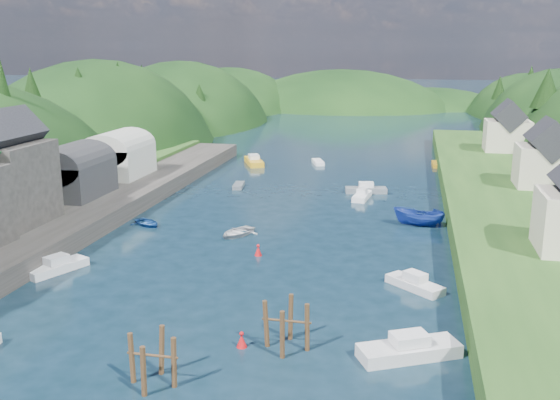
% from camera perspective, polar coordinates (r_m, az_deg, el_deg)
% --- Properties ---
extents(ground, '(600.00, 600.00, 0.00)m').
position_cam_1_polar(ground, '(85.17, 3.09, 0.87)').
color(ground, black).
rests_on(ground, ground).
extents(hillside_left, '(44.00, 245.56, 52.00)m').
position_cam_1_polar(hillside_left, '(124.61, -15.94, 0.75)').
color(hillside_left, black).
rests_on(hillside_left, ground).
extents(far_hills, '(103.00, 68.00, 44.00)m').
position_cam_1_polar(far_hills, '(208.49, 8.77, 5.48)').
color(far_hills, black).
rests_on(far_hills, ground).
extents(hill_trees, '(91.68, 150.21, 12.76)m').
position_cam_1_polar(hill_trees, '(97.43, 4.73, 9.09)').
color(hill_trees, black).
rests_on(hill_trees, ground).
extents(quay_left, '(12.00, 110.00, 2.00)m').
position_cam_1_polar(quay_left, '(66.24, -22.34, -3.11)').
color(quay_left, '#2D2B28').
rests_on(quay_left, ground).
extents(boat_sheds, '(7.00, 21.00, 7.50)m').
position_cam_1_polar(boat_sheds, '(82.09, -16.40, 3.58)').
color(boat_sheds, '#2D2D30').
rests_on(boat_sheds, quay_left).
extents(terrace_right, '(16.00, 120.00, 2.40)m').
position_cam_1_polar(terrace_right, '(75.20, 21.00, -0.88)').
color(terrace_right, '#234719').
rests_on(terrace_right, ground).
extents(right_bank_cottages, '(9.00, 59.24, 8.41)m').
position_cam_1_polar(right_bank_cottages, '(82.83, 22.49, 3.58)').
color(right_bank_cottages, beige).
rests_on(right_bank_cottages, terrace_right).
extents(piling_cluster_near, '(3.11, 2.91, 3.70)m').
position_cam_1_polar(piling_cluster_near, '(38.01, -11.54, -14.52)').
color(piling_cluster_near, '#382314').
rests_on(piling_cluster_near, ground).
extents(piling_cluster_far, '(3.24, 3.02, 3.82)m').
position_cam_1_polar(piling_cluster_far, '(41.25, 0.61, -11.74)').
color(piling_cluster_far, '#382314').
rests_on(piling_cluster_far, ground).
extents(channel_buoy_near, '(0.70, 0.70, 1.10)m').
position_cam_1_polar(channel_buoy_near, '(41.85, -3.53, -12.68)').
color(channel_buoy_near, '#AD0D11').
rests_on(channel_buoy_near, ground).
extents(channel_buoy_far, '(0.70, 0.70, 1.10)m').
position_cam_1_polar(channel_buoy_far, '(58.83, -2.01, -4.65)').
color(channel_buoy_far, '#AD0D11').
rests_on(channel_buoy_far, ground).
extents(moored_boats, '(36.76, 89.31, 2.15)m').
position_cam_1_polar(moored_boats, '(60.90, -0.94, -3.88)').
color(moored_boats, silver).
rests_on(moored_boats, ground).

